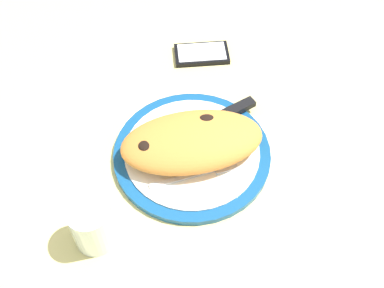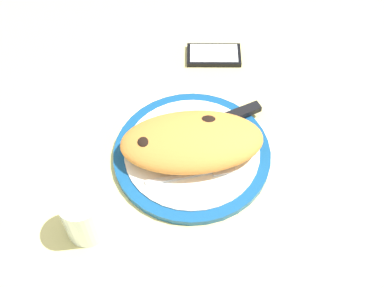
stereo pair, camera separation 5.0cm
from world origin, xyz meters
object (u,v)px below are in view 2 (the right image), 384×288
object	(u,v)px
plate	(192,153)
smartphone	(214,55)
calzone	(190,142)
water_glass	(84,218)
knife	(221,121)
fork	(199,173)

from	to	relation	value
plate	smartphone	bearing A→B (deg)	69.56
calzone	water_glass	xyz separation A→B (cm)	(-18.87, -11.29, -0.45)
calzone	water_glass	world-z (taller)	water_glass
plate	calzone	distance (cm)	3.56
calzone	water_glass	bearing A→B (deg)	-149.10
water_glass	calzone	bearing A→B (deg)	30.90
knife	smartphone	size ratio (longest dim) A/B	1.85
plate	water_glass	xyz separation A→B (cm)	(-19.20, -11.42, 3.09)
plate	calzone	bearing A→B (deg)	-159.22
knife	water_glass	world-z (taller)	water_glass
knife	fork	bearing A→B (deg)	-120.45
plate	fork	distance (cm)	5.18
plate	water_glass	bearing A→B (deg)	-149.27
plate	fork	bearing A→B (deg)	-86.07
fork	smartphone	bearing A→B (deg)	73.46
fork	water_glass	size ratio (longest dim) A/B	1.76
fork	knife	world-z (taller)	knife
calzone	fork	world-z (taller)	calzone
fork	water_glass	xyz separation A→B (cm)	(-19.55, -6.35, 2.08)
calzone	smartphone	size ratio (longest dim) A/B	2.12
plate	water_glass	distance (cm)	22.55
water_glass	knife	bearing A→B (deg)	33.20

